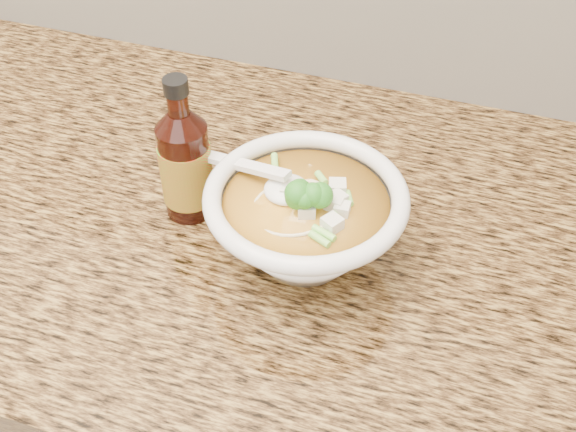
% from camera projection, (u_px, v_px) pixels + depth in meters
% --- Properties ---
extents(cabinet, '(4.00, 0.65, 0.86)m').
position_uv_depth(cabinet, '(96.00, 366.00, 1.27)').
color(cabinet, black).
rests_on(cabinet, ground).
extents(counter_slab, '(4.00, 0.68, 0.04)m').
position_uv_depth(counter_slab, '(34.00, 169.00, 0.96)').
color(counter_slab, olive).
rests_on(counter_slab, cabinet).
extents(soup_bowl, '(0.24, 0.22, 0.12)m').
position_uv_depth(soup_bowl, '(306.00, 223.00, 0.78)').
color(soup_bowl, white).
rests_on(soup_bowl, counter_slab).
extents(hot_sauce_bottle, '(0.06, 0.06, 0.18)m').
position_uv_depth(hot_sauce_bottle, '(185.00, 164.00, 0.82)').
color(hot_sauce_bottle, '#370E07').
rests_on(hot_sauce_bottle, counter_slab).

